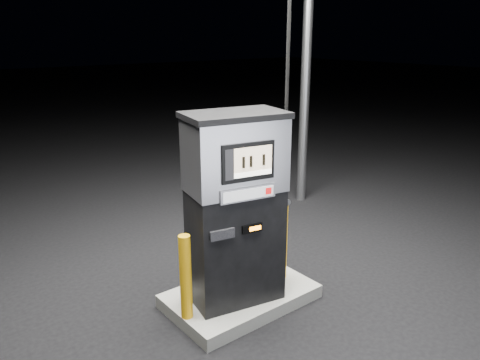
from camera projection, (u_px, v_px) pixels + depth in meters
ground at (240, 302)px, 5.28m from camera, size 80.00×80.00×0.00m
pump_island at (240, 296)px, 5.26m from camera, size 1.60×1.00×0.15m
fuel_dispenser at (236, 207)px, 4.80m from camera, size 1.16×0.79×4.19m
bollard_left at (186, 277)px, 4.61m from camera, size 0.15×0.15×0.90m
bollard_right at (282, 240)px, 5.38m from camera, size 0.16×0.16×0.94m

